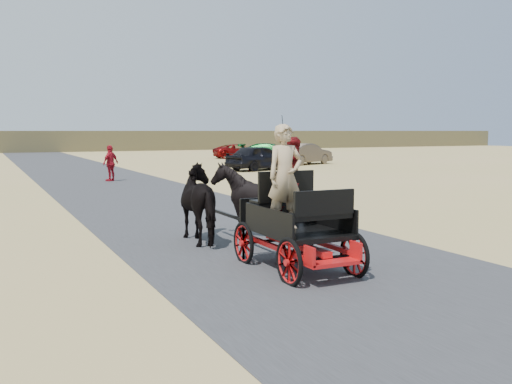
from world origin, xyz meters
name	(u,v)px	position (x,y,z in m)	size (l,w,h in m)	color
ground	(312,265)	(0.00, 0.00, 0.00)	(140.00, 140.00, 0.00)	tan
road	(312,264)	(0.00, 0.00, 0.01)	(6.00, 140.00, 0.01)	#38383A
ridge_far	(29,141)	(0.00, 62.00, 1.20)	(140.00, 6.00, 2.40)	brown
carriage	(296,249)	(-0.43, -0.15, 0.36)	(1.30, 2.40, 0.72)	black
horse_left	(205,203)	(-0.98, 2.85, 0.85)	(0.91, 2.01, 1.70)	black
horse_right	(251,200)	(0.12, 2.85, 0.85)	(1.37, 1.54, 1.70)	black
driver_man	(285,177)	(-0.63, -0.10, 1.62)	(0.66, 0.43, 1.80)	tan
passenger_woman	(294,180)	(-0.13, 0.45, 1.51)	(0.77, 0.60, 1.58)	#660C0F
pedestrian	(111,163)	(0.32, 18.85, 0.86)	(1.01, 0.42, 1.73)	#AA1321
car_a	(260,158)	(10.17, 22.66, 0.77)	(1.81, 4.51, 1.54)	black
car_b	(305,154)	(15.78, 26.63, 0.75)	(1.59, 4.56, 1.50)	brown
car_c	(271,153)	(15.08, 30.65, 0.72)	(2.01, 4.94, 1.44)	#0C4C19
car_d	(239,151)	(15.28, 37.14, 0.62)	(2.06, 4.47, 1.24)	maroon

